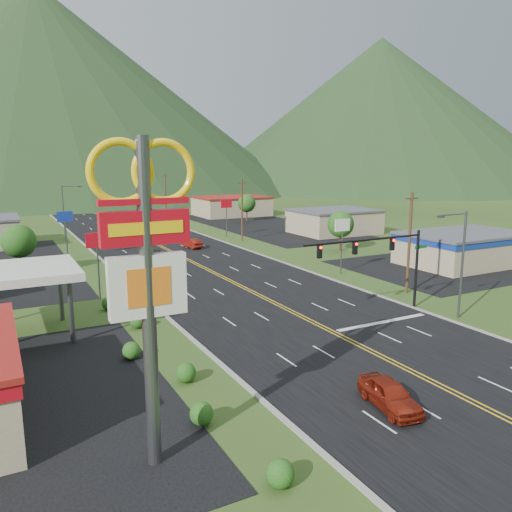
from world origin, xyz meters
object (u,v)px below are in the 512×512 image
streetlight_west (65,208)px  car_red_far (192,244)px  gas_canopy (4,275)px  car_dark_mid (156,259)px  pylon_sign (146,255)px  streetlight_east (460,258)px  car_red_near (390,395)px  traffic_signal (383,253)px

streetlight_west → car_red_far: size_ratio=2.13×
gas_canopy → car_dark_mid: size_ratio=2.06×
pylon_sign → streetlight_east: size_ratio=1.56×
pylon_sign → car_red_far: 54.99m
streetlight_west → car_red_near: (7.17, -69.11, -4.42)m
traffic_signal → streetlight_east: 6.17m
pylon_sign → car_dark_mid: (12.57, 41.39, -8.59)m
car_red_near → car_dark_mid: bearing=99.6°
streetlight_west → pylon_sign: bearing=-94.5°
pylon_sign → car_red_far: pylon_sign is taller
traffic_signal → car_red_near: traffic_signal is taller
streetlight_west → car_red_near: bearing=-84.1°
streetlight_west → streetlight_east: bearing=-69.1°
pylon_sign → car_red_near: pylon_sign is taller
streetlight_east → gas_canopy: 35.28m
pylon_sign → streetlight_east: (28.18, 8.00, -4.12)m
pylon_sign → car_red_far: (20.71, 50.21, -8.60)m
streetlight_west → car_dark_mid: 27.94m
streetlight_west → car_red_near: streetlight_west is taller
pylon_sign → streetlight_east: 29.58m
streetlight_east → car_red_far: size_ratio=2.13×
traffic_signal → streetlight_east: (4.70, -4.00, -0.15)m
streetlight_east → car_red_far: (-7.47, 42.21, -4.48)m
car_dark_mid → gas_canopy: bearing=-119.7°
car_red_far → pylon_sign: bearing=59.6°
car_red_far → streetlight_west: bearing=-57.1°
streetlight_west → car_red_far: (15.39, -17.79, -4.48)m
traffic_signal → streetlight_east: streetlight_east is taller
pylon_sign → traffic_signal: size_ratio=1.07×
gas_canopy → car_dark_mid: 28.00m
car_red_far → traffic_signal: bearing=86.2°
car_dark_mid → streetlight_west: bearing=114.9°
streetlight_east → streetlight_west: size_ratio=1.00×
car_dark_mid → car_red_far: bearing=56.9°
car_dark_mid → pylon_sign: bearing=-97.2°
pylon_sign → traffic_signal: (23.48, 12.00, -3.97)m
gas_canopy → car_dark_mid: bearing=50.6°
car_dark_mid → streetlight_east: bearing=-55.3°
streetlight_east → streetlight_west: bearing=110.9°
pylon_sign → car_red_near: size_ratio=3.15×
streetlight_west → gas_canopy: 49.10m
traffic_signal → car_dark_mid: traffic_signal is taller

